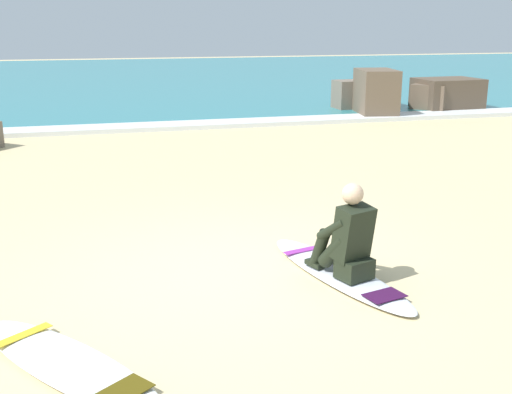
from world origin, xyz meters
TOP-DOWN VIEW (x-y plane):
  - ground_plane at (0.00, 0.00)m, footprint 80.00×80.00m
  - sea at (0.00, 22.98)m, footprint 80.00×28.00m
  - breaking_foam at (0.00, 9.28)m, footprint 80.00×0.90m
  - surfboard_main at (1.09, -0.35)m, footprint 1.05×2.33m
  - surfer_seated at (1.11, -0.49)m, footprint 0.54×0.77m
  - surfboard_spare_near at (-1.54, -1.47)m, footprint 1.65×2.00m
  - rock_outcrop_distant at (7.48, 10.30)m, footprint 4.10×2.34m

SIDE VIEW (x-z plane):
  - ground_plane at x=0.00m, z-range 0.00..0.00m
  - surfboard_main at x=1.09m, z-range 0.00..0.07m
  - surfboard_spare_near at x=-1.54m, z-range 0.00..0.07m
  - sea at x=0.00m, z-range 0.00..0.10m
  - breaking_foam at x=0.00m, z-range 0.00..0.11m
  - surfer_seated at x=1.11m, z-range -0.04..0.91m
  - rock_outcrop_distant at x=7.48m, z-range -0.15..1.12m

